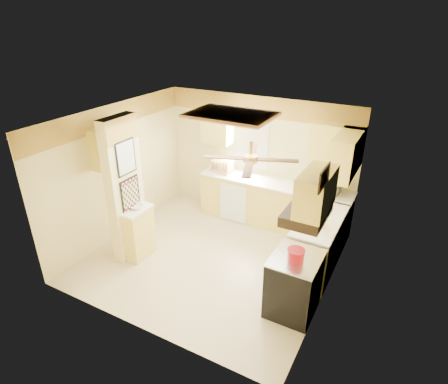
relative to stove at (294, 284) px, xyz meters
The scene contains 34 objects.
floor 1.82m from the stove, 161.77° to the left, with size 4.00×4.00×0.00m, color beige.
ceiling 2.69m from the stove, 161.77° to the left, with size 4.00×4.00×0.00m, color white.
wall_back 3.07m from the stove, 124.28° to the left, with size 4.00×4.00×0.00m, color beige.
wall_front 2.29m from the stove, 141.04° to the right, with size 4.00×4.00×0.00m, color beige.
wall_left 3.79m from the stove, behind, with size 3.80×3.80×0.00m, color beige.
wall_right 1.02m from the stove, 59.02° to the left, with size 3.80×3.80×0.00m, color beige.
wallpaper_border 3.48m from the stove, 124.50° to the left, with size 4.00×0.02×0.40m, color yellow.
partition_column 3.12m from the stove, behind, with size 0.20×0.70×2.50m, color beige.
partition_ledge 2.80m from the stove, behind, with size 0.25×0.55×0.90m, color #E7D35D.
ledge_top 2.84m from the stove, behind, with size 0.28×0.58×0.04m, color white.
lower_cabinets_back 2.45m from the stove, 118.55° to the left, with size 3.00×0.60×0.90m, color #E7D35D.
lower_cabinets_right 1.15m from the stove, 88.49° to the left, with size 0.60×1.40×0.90m, color #E7D35D.
countertop_back 2.48m from the stove, 118.66° to the left, with size 3.04×0.64×0.04m, color white.
countertop_right 1.24m from the stove, 88.99° to the left, with size 0.64×1.44×0.04m, color white.
dishwasher_panel 2.66m from the stove, 136.25° to the left, with size 0.58×0.02×0.80m, color white.
window 3.29m from the stove, 128.23° to the left, with size 0.92×0.02×1.02m.
upper_cab_back_left 3.67m from the stove, 137.92° to the left, with size 0.60×0.35×0.70m, color #E7D35D.
upper_cab_back_right 2.67m from the stove, 93.01° to the left, with size 0.90×0.35×0.70m, color #E7D35D.
upper_cab_right 2.28m from the stove, 85.07° to the left, with size 0.35×1.00×0.70m, color #E7D35D.
upper_cab_left_wall 3.77m from the stove, behind, with size 0.35×0.75×0.70m, color #E7D35D.
upper_cab_over_stove 1.50m from the stove, ahead, with size 0.35×0.76×0.52m, color #E7D35D.
stove is the anchor object (origin of this frame).
range_hood 1.16m from the stove, ahead, with size 0.50×0.76×0.14m, color black.
poster_menu 3.22m from the stove, behind, with size 0.02×0.42×0.57m.
poster_nashville 3.00m from the stove, behind, with size 0.02×0.42×0.57m.
ceiling_light_panel 2.75m from the stove, 146.22° to the left, with size 1.35×0.95×0.06m.
ceiling_fan 1.95m from the stove, 167.38° to the right, with size 1.15×1.15×0.26m.
vent_grate 1.90m from the stove, 48.45° to the right, with size 0.02×0.40×0.25m, color black.
microwave 2.29m from the stove, 96.06° to the left, with size 0.60×0.40×0.33m, color white.
bowl 2.88m from the stove, behind, with size 0.24×0.24×0.06m, color white.
dutch_oven 0.54m from the stove, 87.44° to the right, with size 0.24×0.24×0.16m.
kettle 1.10m from the stove, 87.31° to the left, with size 0.17×0.17×0.26m.
dish_rack 3.22m from the stove, 137.41° to the left, with size 0.46×0.36×0.24m.
utensil_crock 2.91m from the stove, 129.25° to the left, with size 0.12×0.12×0.24m.
Camera 1 is at (2.80, -4.72, 3.94)m, focal length 30.00 mm.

